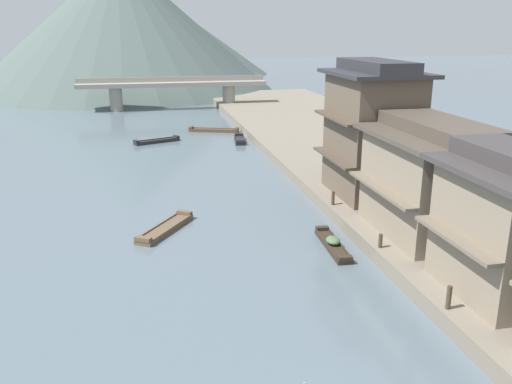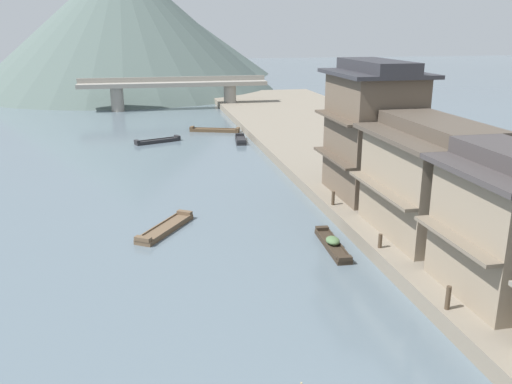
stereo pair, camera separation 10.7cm
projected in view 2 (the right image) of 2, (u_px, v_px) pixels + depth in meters
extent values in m
cube|color=slate|center=(395.00, 168.00, 44.51)|extent=(18.00, 110.00, 0.78)
cube|color=#33281E|center=(332.00, 246.00, 29.37)|extent=(1.05, 4.62, 0.22)
cube|color=#33281E|center=(322.00, 228.00, 31.34)|extent=(0.75, 0.40, 0.20)
cube|color=#33281E|center=(345.00, 258.00, 27.29)|extent=(0.75, 0.40, 0.20)
cube|color=#33281E|center=(326.00, 244.00, 29.28)|extent=(0.30, 4.08, 0.08)
cube|color=#33281E|center=(339.00, 243.00, 29.38)|extent=(0.30, 4.08, 0.08)
ellipsoid|color=#4C6B42|center=(333.00, 241.00, 29.28)|extent=(0.78, 1.06, 0.40)
cube|color=brown|center=(165.00, 229.00, 31.82)|extent=(3.63, 4.76, 0.25)
cube|color=brown|center=(143.00, 239.00, 29.66)|extent=(0.99, 0.82, 0.23)
cube|color=brown|center=(185.00, 213.00, 33.85)|extent=(0.99, 0.82, 0.23)
cube|color=brown|center=(172.00, 227.00, 31.60)|extent=(2.54, 3.81, 0.08)
cube|color=brown|center=(158.00, 225.00, 31.95)|extent=(2.54, 3.81, 0.08)
cube|color=#232326|center=(241.00, 140.00, 56.50)|extent=(1.50, 3.97, 0.30)
cube|color=#232326|center=(240.00, 135.00, 58.13)|extent=(0.96, 0.47, 0.27)
cube|color=#232326|center=(242.00, 141.00, 54.72)|extent=(0.96, 0.47, 0.27)
cube|color=#232326|center=(236.00, 139.00, 56.41)|extent=(0.50, 3.36, 0.08)
cube|color=#232326|center=(245.00, 139.00, 56.48)|extent=(0.50, 3.36, 0.08)
cube|color=#232326|center=(158.00, 141.00, 56.17)|extent=(4.81, 2.71, 0.27)
cube|color=#232326|center=(137.00, 141.00, 54.88)|extent=(0.66, 0.92, 0.24)
cube|color=#232326|center=(177.00, 137.00, 57.31)|extent=(0.66, 0.92, 0.24)
cube|color=#232326|center=(159.00, 140.00, 55.78)|extent=(4.01, 1.72, 0.08)
cube|color=#232326|center=(156.00, 139.00, 56.46)|extent=(4.01, 1.72, 0.08)
cube|color=brown|center=(215.00, 130.00, 62.04)|extent=(5.69, 2.94, 0.27)
cube|color=brown|center=(238.00, 129.00, 61.61)|extent=(0.67, 1.05, 0.25)
cube|color=brown|center=(192.00, 128.00, 62.33)|extent=(0.67, 1.05, 0.25)
cube|color=brown|center=(216.00, 128.00, 62.47)|extent=(4.87, 1.82, 0.08)
cube|color=brown|center=(214.00, 130.00, 61.51)|extent=(4.87, 1.82, 0.08)
cube|color=gray|center=(510.00, 234.00, 22.11)|extent=(4.37, 5.30, 5.20)
cube|color=#6E6151|center=(454.00, 239.00, 21.61)|extent=(0.70, 5.30, 0.16)
cube|color=gray|center=(433.00, 186.00, 28.82)|extent=(5.34, 7.01, 5.20)
cube|color=#6E6151|center=(380.00, 189.00, 28.24)|extent=(0.70, 7.01, 0.16)
cube|color=#4C4238|center=(438.00, 136.00, 28.03)|extent=(6.24, 7.91, 0.24)
cube|color=#4C4238|center=(439.00, 127.00, 27.89)|extent=(3.21, 7.91, 0.70)
cube|color=brown|center=(372.00, 136.00, 35.16)|extent=(4.49, 6.20, 7.80)
cube|color=#4D4135|center=(333.00, 158.00, 35.03)|extent=(0.70, 6.20, 0.16)
cube|color=#4D4135|center=(335.00, 118.00, 34.28)|extent=(0.70, 6.20, 0.16)
cube|color=#2D2D33|center=(376.00, 73.00, 33.99)|extent=(5.39, 7.10, 0.24)
cube|color=#2D2D33|center=(377.00, 66.00, 33.85)|extent=(2.69, 7.10, 0.70)
cylinder|color=#473828|center=(448.00, 298.00, 21.32)|extent=(0.20, 0.20, 0.99)
cylinder|color=#473828|center=(380.00, 241.00, 27.33)|extent=(0.20, 0.20, 0.73)
cylinder|color=#473828|center=(333.00, 198.00, 33.93)|extent=(0.20, 0.20, 0.88)
cube|color=gray|center=(174.00, 84.00, 77.76)|extent=(26.99, 2.40, 0.60)
cylinder|color=gray|center=(117.00, 99.00, 76.76)|extent=(1.80, 1.80, 3.30)
cylinder|color=gray|center=(230.00, 97.00, 79.91)|extent=(1.80, 1.80, 3.30)
cube|color=gray|center=(174.00, 79.00, 78.51)|extent=(26.99, 0.30, 0.70)
cone|color=#4C5B56|center=(123.00, 24.00, 100.94)|extent=(56.21, 56.21, 24.09)
cone|color=#4C5B56|center=(171.00, 39.00, 136.59)|extent=(49.31, 49.31, 17.15)
cone|color=#4C5B56|center=(144.00, 34.00, 134.69)|extent=(61.22, 61.22, 19.57)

